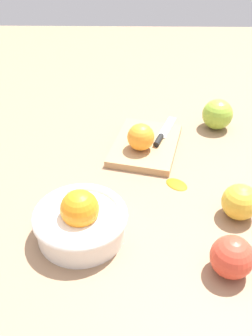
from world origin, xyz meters
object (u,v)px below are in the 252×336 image
(orange_on_board, at_px, (141,137))
(knife, at_px, (162,134))
(bowl, at_px, (81,220))
(cutting_board, at_px, (146,145))
(apple_front_right, at_px, (217,114))
(apple_front_left_2, at_px, (232,257))
(apple_front_left, at_px, (240,202))

(orange_on_board, height_order, knife, orange_on_board)
(bowl, bearing_deg, orange_on_board, -22.75)
(bowl, distance_m, knife, 0.37)
(cutting_board, bearing_deg, apple_front_right, -61.60)
(knife, distance_m, apple_front_left_2, 0.41)
(cutting_board, relative_size, knife, 1.39)
(knife, bearing_deg, orange_on_board, 136.23)
(bowl, relative_size, apple_front_left_2, 2.40)
(cutting_board, distance_m, apple_front_left, 0.30)
(cutting_board, height_order, knife, knife)
(apple_front_right, bearing_deg, knife, 116.77)
(apple_front_left, height_order, apple_front_right, apple_front_right)
(cutting_board, xyz_separation_m, knife, (0.03, -0.04, 0.01))
(apple_front_left_2, height_order, apple_front_right, apple_front_right)
(apple_front_left, bearing_deg, cutting_board, 36.10)
(bowl, relative_size, orange_on_board, 2.67)
(bowl, bearing_deg, apple_front_left, -79.25)
(orange_on_board, relative_size, apple_front_right, 0.80)
(orange_on_board, xyz_separation_m, knife, (0.06, -0.06, -0.03))
(apple_front_left_2, relative_size, apple_front_right, 0.89)
(orange_on_board, bearing_deg, bowl, 157.25)
(bowl, bearing_deg, apple_front_right, -38.38)
(cutting_board, xyz_separation_m, apple_front_left_2, (-0.37, -0.13, 0.03))
(apple_front_left_2, distance_m, apple_front_right, 0.48)
(cutting_board, bearing_deg, knife, -56.29)
(orange_on_board, bearing_deg, knife, -43.77)
(apple_front_right, bearing_deg, bowl, 141.62)
(bowl, height_order, apple_front_right, bowl)
(apple_front_left, xyz_separation_m, apple_front_left_2, (-0.14, 0.04, 0.00))
(bowl, height_order, apple_front_left, bowl)
(orange_on_board, bearing_deg, apple_front_left_2, -157.41)
(cutting_board, distance_m, apple_front_left_2, 0.40)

